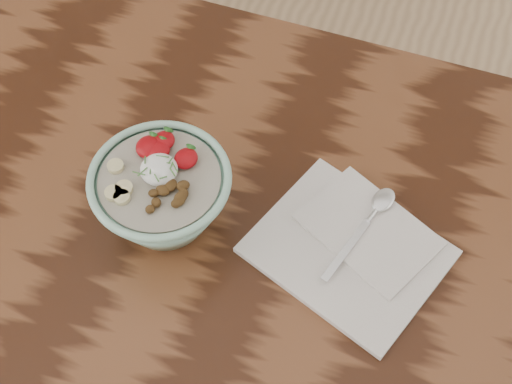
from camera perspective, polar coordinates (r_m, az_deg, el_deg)
table at (r=102.97cm, az=-0.72°, el=-8.22°), size 160.00×90.00×75.00cm
breakfast_bowl at (r=93.54cm, az=-7.49°, el=-0.17°), size 18.39×18.39×12.15cm
napkin at (r=96.04cm, az=7.69°, el=-4.36°), size 28.84×26.13×1.46cm
spoon at (r=97.78cm, az=9.44°, el=-1.59°), size 6.69×16.92×0.89cm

